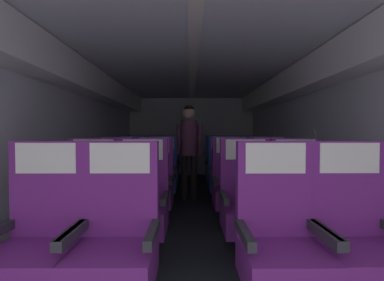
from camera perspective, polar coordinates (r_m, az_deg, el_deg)
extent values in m
cube|color=#23282D|center=(4.09, 0.22, -14.98)|extent=(3.63, 7.83, 0.02)
cube|color=silver|center=(4.26, -23.53, 0.19)|extent=(0.08, 7.43, 2.12)
cube|color=silver|center=(4.30, 23.75, 0.19)|extent=(0.08, 7.43, 2.12)
cube|color=silver|center=(4.03, 0.23, 15.45)|extent=(3.51, 7.43, 0.06)
cube|color=silver|center=(7.65, -0.12, 0.90)|extent=(3.51, 0.06, 2.12)
cube|color=white|center=(4.25, -21.09, 11.61)|extent=(0.32, 7.13, 0.36)
cube|color=white|center=(4.28, 21.36, 11.52)|extent=(0.32, 7.13, 0.36)
cube|color=white|center=(4.02, 0.23, 14.90)|extent=(0.12, 6.68, 0.02)
cylinder|color=white|center=(4.28, 23.21, 0.76)|extent=(0.01, 0.26, 0.26)
cylinder|color=white|center=(6.02, 16.10, 1.04)|extent=(0.01, 0.26, 0.26)
cube|color=#6B237A|center=(2.08, -29.65, -21.47)|extent=(0.49, 0.52, 0.23)
cube|color=#6B237A|center=(2.13, -27.00, -8.65)|extent=(0.49, 0.09, 0.63)
cube|color=#28282D|center=(1.91, -23.29, -16.88)|extent=(0.05, 0.44, 0.06)
cube|color=silver|center=(2.06, -27.70, -3.21)|extent=(0.39, 0.01, 0.20)
cube|color=#6B237A|center=(1.91, -15.67, -23.52)|extent=(0.49, 0.52, 0.23)
cube|color=#6B237A|center=(1.97, -14.12, -9.39)|extent=(0.49, 0.09, 0.63)
cube|color=#28282D|center=(1.78, -8.04, -18.09)|extent=(0.05, 0.44, 0.06)
cube|color=#28282D|center=(1.90, -22.88, -16.95)|extent=(0.05, 0.44, 0.06)
cube|color=silver|center=(1.89, -14.53, -3.50)|extent=(0.39, 0.01, 0.20)
cube|color=#6B237A|center=(2.13, 31.56, -20.95)|extent=(0.49, 0.52, 0.23)
cube|color=#6B237A|center=(2.18, 28.74, -8.45)|extent=(0.49, 0.09, 0.63)
cube|color=#28282D|center=(1.95, 25.54, -16.53)|extent=(0.05, 0.44, 0.06)
cube|color=silver|center=(2.11, 29.49, -3.13)|extent=(0.39, 0.01, 0.20)
cube|color=#6B237A|center=(1.92, 18.07, -23.31)|extent=(0.49, 0.52, 0.23)
cube|color=#6B237A|center=(1.98, 16.21, -9.32)|extent=(0.49, 0.09, 0.63)
cube|color=#28282D|center=(1.93, 25.05, -16.68)|extent=(0.05, 0.44, 0.06)
cube|color=#28282D|center=(1.79, 10.61, -18.05)|extent=(0.05, 0.44, 0.06)
cube|color=silver|center=(1.91, 16.69, -3.48)|extent=(0.39, 0.01, 0.20)
cube|color=#38383D|center=(2.94, -20.41, -19.22)|extent=(0.18, 0.19, 0.23)
cube|color=#6B237A|center=(2.87, -20.46, -14.86)|extent=(0.49, 0.52, 0.23)
cube|color=#6B237A|center=(2.97, -19.13, -5.70)|extent=(0.49, 0.09, 0.63)
cube|color=#28282D|center=(2.74, -15.80, -11.09)|extent=(0.05, 0.44, 0.06)
cube|color=#28282D|center=(2.90, -24.93, -10.49)|extent=(0.05, 0.44, 0.06)
cube|color=silver|center=(2.91, -19.49, -1.77)|extent=(0.39, 0.01, 0.20)
cube|color=#38383D|center=(2.82, -10.50, -20.11)|extent=(0.18, 0.19, 0.23)
cube|color=#6B237A|center=(2.74, -10.52, -15.57)|extent=(0.49, 0.52, 0.23)
cube|color=#6B237A|center=(2.85, -9.82, -5.94)|extent=(0.49, 0.09, 0.63)
cube|color=#28282D|center=(2.65, -5.45, -11.48)|extent=(0.05, 0.44, 0.06)
cube|color=#28282D|center=(2.73, -15.49, -11.14)|extent=(0.05, 0.44, 0.06)
cube|color=silver|center=(2.78, -10.01, -1.85)|extent=(0.39, 0.01, 0.20)
cube|color=#38383D|center=(2.97, 21.41, -18.98)|extent=(0.18, 0.19, 0.23)
cube|color=#6B237A|center=(2.90, 21.46, -14.66)|extent=(0.49, 0.52, 0.23)
cube|color=#6B237A|center=(3.01, 20.03, -5.62)|extent=(0.49, 0.09, 0.63)
cube|color=#28282D|center=(2.94, 25.81, -10.32)|extent=(0.05, 0.44, 0.06)
cube|color=#28282D|center=(2.77, 16.91, -10.97)|extent=(0.05, 0.44, 0.06)
cube|color=silver|center=(2.94, 20.41, -1.74)|extent=(0.39, 0.01, 0.20)
cube|color=#38383D|center=(2.84, 11.45, -19.89)|extent=(0.18, 0.19, 0.23)
cube|color=#6B237A|center=(2.77, 11.48, -15.39)|extent=(0.49, 0.52, 0.23)
cube|color=#6B237A|center=(2.88, 10.65, -5.87)|extent=(0.49, 0.09, 0.63)
cube|color=#28282D|center=(2.77, 16.35, -10.97)|extent=(0.05, 0.44, 0.06)
cube|color=#28282D|center=(2.68, 6.48, -11.37)|extent=(0.05, 0.44, 0.06)
cube|color=silver|center=(2.81, 10.87, -1.82)|extent=(0.39, 0.01, 0.20)
cube|color=#38383D|center=(3.77, -15.69, -14.47)|extent=(0.18, 0.19, 0.23)
cube|color=#6B237A|center=(3.71, -15.72, -11.01)|extent=(0.49, 0.52, 0.23)
cube|color=#6B237A|center=(3.85, -14.94, -4.01)|extent=(0.49, 0.09, 0.63)
cube|color=#28282D|center=(3.62, -12.12, -7.98)|extent=(0.05, 0.44, 0.06)
cube|color=#28282D|center=(3.74, -19.25, -7.72)|extent=(0.05, 0.44, 0.06)
cube|color=silver|center=(3.78, -15.15, -0.97)|extent=(0.39, 0.01, 0.20)
cube|color=#38383D|center=(3.70, -7.97, -14.73)|extent=(0.18, 0.19, 0.23)
cube|color=#6B237A|center=(3.64, -7.99, -11.21)|extent=(0.49, 0.52, 0.23)
cube|color=#6B237A|center=(3.78, -7.59, -4.07)|extent=(0.49, 0.09, 0.63)
cube|color=#28282D|center=(3.58, -4.24, -8.05)|extent=(0.05, 0.44, 0.06)
cube|color=#28282D|center=(3.64, -11.70, -7.92)|extent=(0.05, 0.44, 0.06)
cube|color=silver|center=(3.72, -7.70, -0.97)|extent=(0.39, 0.01, 0.20)
cube|color=#38383D|center=(3.81, 16.06, -14.30)|extent=(0.18, 0.19, 0.23)
cube|color=#6B237A|center=(3.75, 16.09, -10.87)|extent=(0.49, 0.52, 0.23)
cube|color=#6B237A|center=(3.89, 15.25, -3.96)|extent=(0.49, 0.09, 0.63)
cube|color=#28282D|center=(3.79, 19.55, -7.61)|extent=(0.05, 0.44, 0.06)
cube|color=#28282D|center=(3.65, 12.55, -7.89)|extent=(0.05, 0.44, 0.06)
cube|color=silver|center=(3.82, 15.48, -0.94)|extent=(0.39, 0.01, 0.20)
cube|color=#38383D|center=(3.69, 8.35, -14.78)|extent=(0.18, 0.19, 0.23)
cube|color=#6B237A|center=(3.63, 8.36, -11.24)|extent=(0.49, 0.52, 0.23)
cube|color=#6B237A|center=(3.77, 7.89, -4.09)|extent=(0.49, 0.09, 0.63)
cube|color=#28282D|center=(3.64, 12.07, -7.93)|extent=(0.05, 0.44, 0.06)
cube|color=#28282D|center=(3.56, 4.61, -8.09)|extent=(0.05, 0.44, 0.06)
cube|color=silver|center=(3.71, 8.02, -0.98)|extent=(0.39, 0.01, 0.20)
cube|color=#38383D|center=(4.67, -12.52, -11.31)|extent=(0.18, 0.19, 0.23)
cube|color=navy|center=(4.62, -12.53, -8.49)|extent=(0.49, 0.52, 0.23)
cube|color=navy|center=(4.77, -12.03, -2.91)|extent=(0.49, 0.09, 0.63)
cube|color=#28282D|center=(4.55, -9.64, -6.00)|extent=(0.05, 0.44, 0.06)
cube|color=#28282D|center=(4.64, -15.40, -5.88)|extent=(0.05, 0.44, 0.06)
cube|color=silver|center=(4.71, -12.17, -0.45)|extent=(0.39, 0.01, 0.20)
cube|color=#38383D|center=(4.58, -6.35, -11.54)|extent=(0.18, 0.19, 0.23)
cube|color=navy|center=(4.53, -6.36, -8.66)|extent=(0.49, 0.52, 0.23)
cube|color=navy|center=(4.68, -6.11, -2.97)|extent=(0.49, 0.09, 0.63)
cube|color=#28282D|center=(4.48, -3.37, -6.09)|extent=(0.05, 0.44, 0.06)
cube|color=#28282D|center=(4.53, -9.35, -6.03)|extent=(0.05, 0.44, 0.06)
cube|color=silver|center=(4.62, -6.18, -0.46)|extent=(0.39, 0.01, 0.20)
cube|color=#38383D|center=(4.66, 12.86, -11.32)|extent=(0.18, 0.19, 0.23)
cube|color=navy|center=(4.62, 12.88, -8.50)|extent=(0.49, 0.52, 0.23)
cube|color=navy|center=(4.77, 12.32, -2.92)|extent=(0.49, 0.09, 0.63)
cube|color=#28282D|center=(4.64, 15.73, -5.88)|extent=(0.05, 0.44, 0.06)
cube|color=#28282D|center=(4.54, 9.99, -6.02)|extent=(0.05, 0.44, 0.06)
cube|color=silver|center=(4.71, 12.47, -0.45)|extent=(0.39, 0.01, 0.20)
cube|color=#38383D|center=(4.59, 6.59, -11.49)|extent=(0.18, 0.19, 0.23)
cube|color=navy|center=(4.54, 6.60, -8.63)|extent=(0.49, 0.52, 0.23)
cube|color=navy|center=(4.70, 6.30, -2.96)|extent=(0.49, 0.09, 0.63)
cube|color=#28282D|center=(4.55, 9.56, -6.00)|extent=(0.05, 0.44, 0.06)
cube|color=#28282D|center=(4.49, 3.62, -6.08)|extent=(0.05, 0.44, 0.06)
cube|color=silver|center=(4.64, 6.38, -0.45)|extent=(0.39, 0.01, 0.20)
cube|color=#38383D|center=(5.53, -10.48, -9.25)|extent=(0.18, 0.19, 0.23)
cube|color=navy|center=(5.49, -10.50, -6.86)|extent=(0.49, 0.52, 0.23)
cube|color=navy|center=(5.66, -10.14, -2.20)|extent=(0.49, 0.09, 0.63)
cube|color=#28282D|center=(5.43, -8.06, -4.75)|extent=(0.05, 0.44, 0.06)
cube|color=#28282D|center=(5.51, -12.92, -4.68)|extent=(0.05, 0.44, 0.06)
cube|color=silver|center=(5.60, -10.24, -0.12)|extent=(0.39, 0.01, 0.20)
cube|color=#38383D|center=(5.49, -5.39, -9.33)|extent=(0.18, 0.19, 0.23)
cube|color=navy|center=(5.45, -5.39, -6.92)|extent=(0.49, 0.52, 0.23)
cube|color=navy|center=(5.61, -5.22, -2.21)|extent=(0.49, 0.09, 0.63)
cube|color=#28282D|center=(5.40, -2.91, -4.77)|extent=(0.05, 0.44, 0.06)
cube|color=#28282D|center=(5.44, -7.87, -4.73)|extent=(0.05, 0.44, 0.06)
cube|color=silver|center=(5.55, -5.27, -0.11)|extent=(0.39, 0.01, 0.20)
cube|color=#38383D|center=(5.56, 10.58, -9.20)|extent=(0.18, 0.19, 0.23)
cube|color=navy|center=(5.52, 10.59, -6.82)|extent=(0.49, 0.52, 0.23)
cube|color=navy|center=(5.68, 10.20, -2.18)|extent=(0.49, 0.09, 0.63)
cube|color=#28282D|center=(5.55, 12.99, -4.64)|extent=(0.05, 0.44, 0.06)
cube|color=#28282D|center=(5.46, 8.17, -4.72)|extent=(0.05, 0.44, 0.06)
cube|color=silver|center=(5.63, 10.31, -0.11)|extent=(0.39, 0.01, 0.20)
cube|color=#38383D|center=(5.49, 5.49, -9.32)|extent=(0.18, 0.19, 0.23)
cube|color=navy|center=(5.45, 5.50, -6.91)|extent=(0.49, 0.52, 0.23)
cube|color=navy|center=(5.62, 5.28, -2.21)|extent=(0.49, 0.09, 0.63)
cube|color=#28282D|center=(5.45, 7.97, -4.72)|extent=(0.05, 0.44, 0.06)
cube|color=#28282D|center=(5.41, 3.02, -4.77)|extent=(0.05, 0.44, 0.06)
cube|color=silver|center=(5.56, 5.34, -0.11)|extent=(0.39, 0.01, 0.20)
cylinder|color=black|center=(4.81, -1.56, -7.64)|extent=(0.11, 0.11, 0.77)
cylinder|color=black|center=(4.81, 0.36, -7.64)|extent=(0.11, 0.11, 0.77)
cylinder|color=#5B2D4C|center=(4.74, -0.60, 0.56)|extent=(0.28, 0.28, 0.60)
cylinder|color=#5B2D4C|center=(4.75, -2.77, 0.20)|extent=(0.07, 0.07, 0.51)
cylinder|color=#5B2D4C|center=(4.75, 1.57, 0.20)|extent=(0.07, 0.07, 0.51)
sphere|color=tan|center=(4.76, -0.60, 5.63)|extent=(0.22, 0.22, 0.22)
sphere|color=black|center=(4.76, -0.60, 6.15)|extent=(0.18, 0.18, 0.18)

